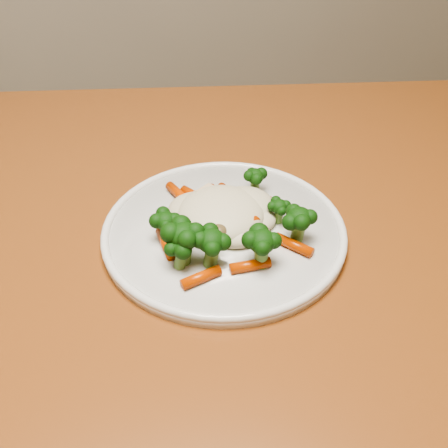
{
  "coord_description": "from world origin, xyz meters",
  "views": [
    {
      "loc": [
        0.02,
        -0.22,
        1.18
      ],
      "look_at": [
        0.14,
        0.28,
        0.77
      ],
      "focal_mm": 45.0,
      "sensor_mm": 36.0,
      "label": 1
    }
  ],
  "objects": [
    {
      "name": "meal",
      "position": [
        0.14,
        0.27,
        0.78
      ],
      "size": [
        0.19,
        0.19,
        0.05
      ],
      "color": "beige",
      "rests_on": "plate"
    },
    {
      "name": "plate",
      "position": [
        0.14,
        0.28,
        0.76
      ],
      "size": [
        0.29,
        0.29,
        0.01
      ],
      "primitive_type": "cylinder",
      "color": "white",
      "rests_on": "dining_table"
    },
    {
      "name": "dining_table",
      "position": [
        0.13,
        0.3,
        0.65
      ],
      "size": [
        1.32,
        1.0,
        0.75
      ],
      "rotation": [
        0.0,
        0.0,
        -0.18
      ],
      "color": "brown",
      "rests_on": "ground"
    }
  ]
}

